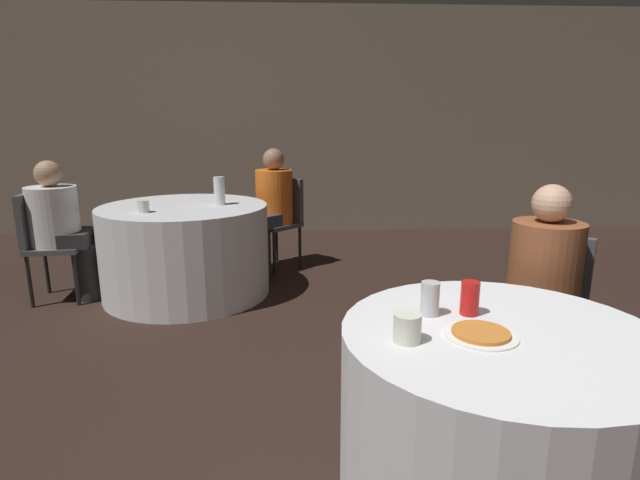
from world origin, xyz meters
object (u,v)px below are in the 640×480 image
table_near (493,432)px  person_orange_shirt (270,209)px  table_far (186,250)px  chair_far_northeast (282,214)px  person_floral_shirt (538,308)px  pizza_plate_near (481,334)px  chair_near_northeast (543,306)px  chair_far_west (44,236)px  soda_can_red (470,298)px  person_white_shirt (64,229)px  soda_can_silver (430,299)px  bottle_far (219,191)px

table_near → person_orange_shirt: person_orange_shirt is taller
table_far → chair_far_northeast: (0.78, 0.76, 0.16)m
chair_far_northeast → person_floral_shirt: size_ratio=0.77×
chair_far_northeast → pizza_plate_near: chair_far_northeast is taller
chair_near_northeast → chair_far_west: size_ratio=1.00×
person_floral_shirt → soda_can_red: person_floral_shirt is taller
person_floral_shirt → pizza_plate_near: (-0.53, -0.67, 0.18)m
chair_near_northeast → person_orange_shirt: person_orange_shirt is taller
table_near → soda_can_red: soda_can_red is taller
table_near → person_white_shirt: size_ratio=0.94×
chair_far_northeast → person_floral_shirt: 2.98m
person_orange_shirt → pizza_plate_near: (0.83, -3.26, 0.16)m
person_orange_shirt → soda_can_red: bearing=151.1°
chair_near_northeast → table_near: bearing=90.0°
table_far → pizza_plate_near: (1.50, -2.60, 0.38)m
person_orange_shirt → person_floral_shirt: person_orange_shirt is taller
person_orange_shirt → person_floral_shirt: 2.93m
chair_far_northeast → person_floral_shirt: bearing=160.5°
pizza_plate_near → person_white_shirt: bearing=134.0°
person_orange_shirt → pizza_plate_near: 3.36m
chair_far_west → soda_can_silver: bearing=41.5°
person_floral_shirt → bottle_far: size_ratio=5.01×
table_far → person_white_shirt: size_ratio=1.21×
person_white_shirt → soda_can_silver: size_ratio=9.22×
table_near → chair_far_northeast: chair_far_northeast is taller
person_floral_shirt → soda_can_silver: 0.84m
chair_near_northeast → pizza_plate_near: (-0.63, -0.80, 0.23)m
chair_near_northeast → soda_can_red: bearing=80.8°
soda_can_silver → person_orange_shirt: bearing=103.1°
chair_near_northeast → chair_far_northeast: (-1.35, 2.56, 0.00)m
chair_far_west → bottle_far: bottle_far is taller
chair_far_northeast → soda_can_silver: chair_far_northeast is taller
chair_far_northeast → chair_far_west: bearing=70.4°
pizza_plate_near → bottle_far: (-1.21, 2.63, 0.11)m
person_white_shirt → person_floral_shirt: 3.49m
person_white_shirt → person_orange_shirt: 1.76m
pizza_plate_near → chair_far_northeast: bearing=102.1°
table_near → chair_far_northeast: (-0.81, 3.33, 0.16)m
table_near → bottle_far: bottle_far is taller
person_white_shirt → chair_near_northeast: bearing=55.4°
table_near → chair_far_northeast: size_ratio=1.21×
person_orange_shirt → pizza_plate_near: bearing=149.9°
person_floral_shirt → soda_can_silver: bearing=71.7°
table_far → person_orange_shirt: bearing=44.5°
pizza_plate_near → soda_can_red: soda_can_red is taller
chair_near_northeast → person_orange_shirt: 2.86m
chair_far_northeast → table_near: bearing=149.1°
chair_far_northeast → person_orange_shirt: bearing=90.0°
chair_far_northeast → person_floral_shirt: person_floral_shirt is taller
pizza_plate_near → soda_can_silver: soda_can_silver is taller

